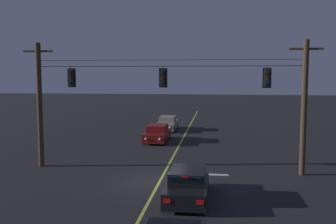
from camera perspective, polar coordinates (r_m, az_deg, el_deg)
The scene contains 10 objects.
ground_plane at distance 19.61m, azimuth -1.30°, elevation -10.67°, with size 180.00×180.00×0.00m, color black.
lane_centre_stripe at distance 27.67m, azimuth 1.35°, elevation -5.84°, with size 0.14×60.00×0.01m, color #D1C64C.
stop_bar_paint at distance 21.12m, azimuth 4.61°, elevation -9.49°, with size 3.40×0.36×0.01m, color silver.
signal_span_assembly at distance 21.23m, azimuth -0.35°, elevation 1.20°, with size 17.09×0.32×7.44m.
traffic_light_leftmost at distance 22.61m, azimuth -14.74°, elevation 5.14°, with size 0.48×0.41×1.22m.
traffic_light_left_inner at distance 21.17m, azimuth -0.81°, elevation 5.30°, with size 0.48×0.41×1.22m.
traffic_light_centre at distance 21.13m, azimuth 15.04°, elevation 5.11°, with size 0.48×0.41×1.22m.
car_waiting_near_lane at distance 16.85m, azimuth 3.03°, elevation -11.13°, with size 1.80×4.33×1.39m.
car_oncoming_lead at distance 31.11m, azimuth -1.66°, elevation -3.35°, with size 1.80×4.42×1.39m.
car_oncoming_trailing at distance 37.47m, azimuth -0.10°, elevation -1.81°, with size 1.80×4.42×1.39m.
Camera 1 is at (2.88, -18.60, 5.51)m, focal length 39.61 mm.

